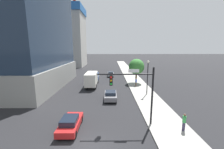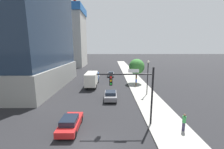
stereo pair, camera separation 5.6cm
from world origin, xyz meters
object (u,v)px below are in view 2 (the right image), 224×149
object	(u,v)px
street_lamp	(148,73)
pedestrian_green_shirt	(184,122)
street_tree	(137,67)
pedestrian_blue_shirt	(136,82)
box_truck	(92,78)
car_gray	(111,95)
traffic_light_pole	(134,87)
car_red	(70,123)
construction_building	(70,34)
car_silver	(111,74)
car_white	(96,76)

from	to	relation	value
street_lamp	pedestrian_green_shirt	bearing A→B (deg)	-85.98
street_tree	pedestrian_blue_shirt	xyz separation A→B (m)	(-0.59, -3.19, -2.96)
box_truck	pedestrian_blue_shirt	size ratio (longest dim) A/B	4.43
car_gray	traffic_light_pole	bearing A→B (deg)	-72.32
pedestrian_green_shirt	car_red	bearing A→B (deg)	177.55
construction_building	car_silver	distance (m)	34.19
car_white	pedestrian_blue_shirt	xyz separation A→B (m)	(9.63, -8.22, 0.34)
car_white	car_gray	bearing A→B (deg)	-75.51
construction_building	street_tree	bearing A→B (deg)	-53.88
traffic_light_pole	pedestrian_green_shirt	size ratio (longest dim) A/B	3.48
car_red	car_white	size ratio (longest dim) A/B	0.96
street_tree	car_red	xyz separation A→B (m)	(-10.21, -19.47, -3.29)
box_truck	traffic_light_pole	bearing A→B (deg)	-67.84
car_gray	box_truck	distance (m)	9.43
street_tree	car_silver	bearing A→B (deg)	125.75
car_gray	car_silver	bearing A→B (deg)	90.00
car_red	car_silver	world-z (taller)	car_silver
construction_building	car_gray	distance (m)	50.20
street_lamp	car_red	world-z (taller)	street_lamp
traffic_light_pole	car_white	size ratio (longest dim) A/B	1.43
construction_building	traffic_light_pole	world-z (taller)	construction_building
street_tree	car_red	bearing A→B (deg)	-117.68
box_truck	pedestrian_blue_shirt	bearing A→B (deg)	-4.27
street_tree	car_silver	xyz separation A→B (m)	(-6.10, 8.47, -3.26)
street_lamp	car_silver	distance (m)	18.52
pedestrian_green_shirt	traffic_light_pole	bearing A→B (deg)	165.04
car_gray	car_white	xyz separation A→B (m)	(-4.12, 15.92, -0.04)
construction_building	pedestrian_blue_shirt	bearing A→B (deg)	-56.94
box_truck	street_tree	bearing A→B (deg)	13.59
pedestrian_green_shirt	construction_building	bearing A→B (deg)	115.69
car_gray	construction_building	bearing A→B (deg)	112.53
car_white	pedestrian_blue_shirt	world-z (taller)	pedestrian_blue_shirt
construction_building	street_lamp	distance (m)	50.19
pedestrian_green_shirt	pedestrian_blue_shirt	world-z (taller)	pedestrian_green_shirt
car_gray	pedestrian_blue_shirt	distance (m)	9.47
car_silver	pedestrian_green_shirt	world-z (taller)	pedestrian_green_shirt
car_silver	pedestrian_green_shirt	xyz separation A→B (m)	(7.32, -28.43, 0.32)
car_silver	pedestrian_green_shirt	bearing A→B (deg)	-75.55
car_white	box_truck	bearing A→B (deg)	-90.00
car_gray	pedestrian_blue_shirt	xyz separation A→B (m)	(5.51, 7.70, 0.31)
traffic_light_pole	pedestrian_blue_shirt	world-z (taller)	traffic_light_pole
car_gray	car_white	distance (m)	16.45
street_tree	car_gray	world-z (taller)	street_tree
car_silver	car_gray	bearing A→B (deg)	-90.00
car_silver	street_tree	bearing A→B (deg)	-54.25
traffic_light_pole	car_gray	distance (m)	8.93
street_lamp	car_white	bearing A→B (deg)	128.08
car_red	car_white	xyz separation A→B (m)	(0.00, 24.51, -0.02)
construction_building	car_gray	xyz separation A→B (m)	(18.49, -44.57, -13.85)
car_gray	pedestrian_green_shirt	bearing A→B (deg)	-51.08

